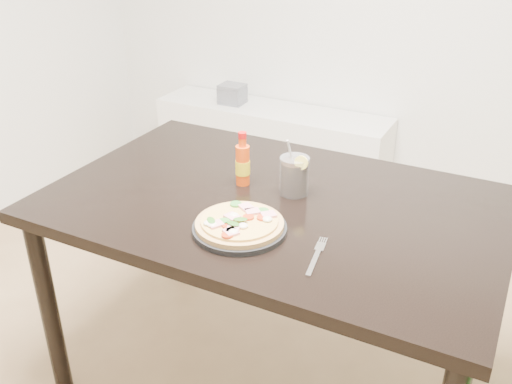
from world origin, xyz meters
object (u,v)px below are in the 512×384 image
at_px(plate, 240,229).
at_px(pizza, 239,223).
at_px(dining_table, 273,222).
at_px(cola_cup, 294,176).
at_px(media_console, 271,148).
at_px(fork, 317,255).
at_px(hot_sauce_bottle, 243,164).

height_order(plate, pizza, pizza).
relative_size(dining_table, cola_cup, 7.67).
xyz_separation_m(plate, cola_cup, (0.04, 0.29, 0.05)).
relative_size(dining_table, media_console, 1.00).
bearing_deg(pizza, fork, -3.56).
xyz_separation_m(dining_table, cola_cup, (0.04, 0.07, 0.14)).
bearing_deg(dining_table, cola_cup, 61.74).
distance_m(dining_table, media_console, 1.66).
xyz_separation_m(hot_sauce_bottle, fork, (0.38, -0.29, -0.07)).
distance_m(plate, media_console, 1.87).
xyz_separation_m(dining_table, media_console, (-0.71, 1.44, -0.42)).
xyz_separation_m(dining_table, fork, (0.24, -0.23, 0.09)).
xyz_separation_m(hot_sauce_bottle, media_console, (-0.57, 1.39, -0.57)).
relative_size(cola_cup, media_console, 0.13).
relative_size(fork, media_console, 0.13).
distance_m(pizza, fork, 0.24).
height_order(cola_cup, fork, cola_cup).
xyz_separation_m(pizza, hot_sauce_bottle, (-0.14, 0.27, 0.04)).
xyz_separation_m(plate, hot_sauce_bottle, (-0.14, 0.27, 0.06)).
relative_size(pizza, media_console, 0.18).
height_order(hot_sauce_bottle, media_console, hot_sauce_bottle).
height_order(plate, hot_sauce_bottle, hot_sauce_bottle).
relative_size(plate, fork, 1.41).
xyz_separation_m(cola_cup, media_console, (-0.74, 1.37, -0.56)).
relative_size(plate, hot_sauce_bottle, 1.48).
bearing_deg(dining_table, media_console, 116.07).
relative_size(dining_table, hot_sauce_bottle, 7.77).
bearing_deg(hot_sauce_bottle, pizza, -63.37).
bearing_deg(plate, fork, -3.93).
relative_size(hot_sauce_bottle, media_console, 0.13).
relative_size(plate, cola_cup, 1.46).
bearing_deg(media_console, hot_sauce_bottle, -67.76).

